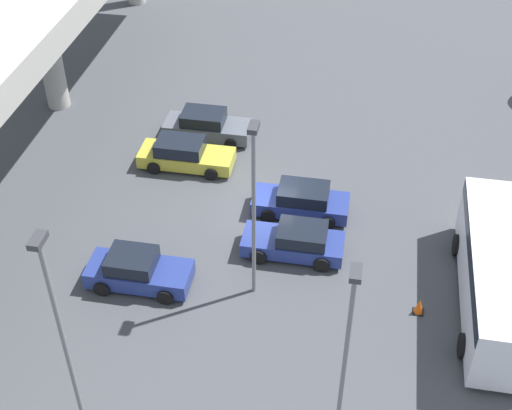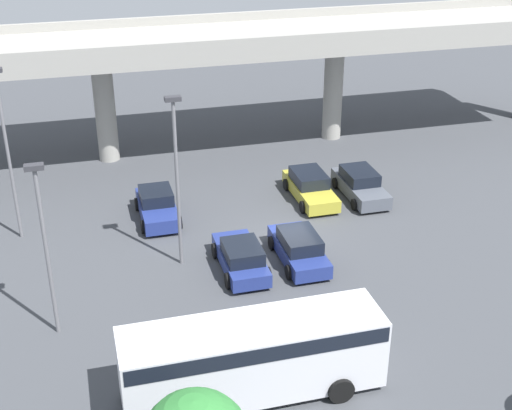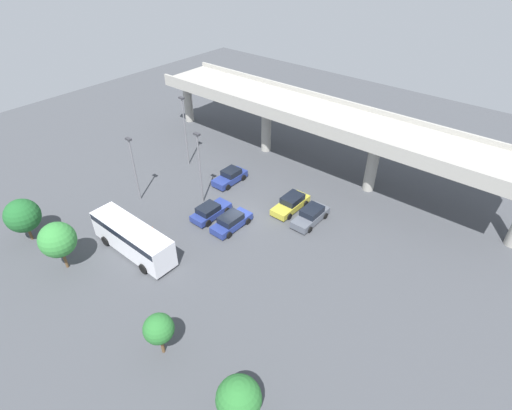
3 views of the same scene
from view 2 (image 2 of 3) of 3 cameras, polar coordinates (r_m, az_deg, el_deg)
ground_plane at (r=34.86m, az=2.39°, el=-3.31°), size 94.77×94.77×0.00m
highway_overpass at (r=44.59m, az=-2.71°, el=12.42°), size 45.48×7.34×7.91m
parked_car_0 at (r=37.47m, az=-7.91°, el=-0.09°), size 2.05×4.32×1.56m
parked_car_1 at (r=32.56m, az=-1.20°, el=-4.21°), size 2.03×4.40×1.47m
parked_car_2 at (r=33.33m, az=3.45°, el=-3.45°), size 2.03×4.47×1.49m
parked_car_3 at (r=39.40m, az=4.34°, el=1.46°), size 2.06×4.77×1.50m
parked_car_4 at (r=39.94m, az=8.33°, el=1.62°), size 2.04×4.60×1.54m
shuttle_bus at (r=25.11m, az=-0.24°, el=-11.79°), size 9.16×2.70×2.91m
lamp_post_near_aisle at (r=31.49m, az=-6.37°, el=2.79°), size 0.70×0.35×8.11m
lamp_post_mid_lot at (r=27.86m, az=-16.57°, el=-2.50°), size 0.70×0.35×7.29m
lamp_post_by_overpass at (r=35.55m, az=-19.35°, el=4.67°), size 0.70×0.35×8.60m
traffic_cone at (r=27.97m, az=-3.71°, el=-10.94°), size 0.44×0.44×0.70m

